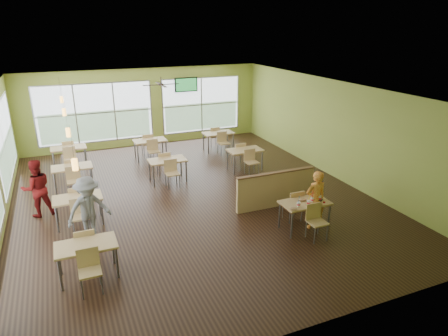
{
  "coord_description": "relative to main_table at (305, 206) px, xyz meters",
  "views": [
    {
      "loc": [
        -3.34,
        -10.52,
        4.94
      ],
      "look_at": [
        0.74,
        -0.79,
        1.08
      ],
      "focal_mm": 32.0,
      "sensor_mm": 36.0,
      "label": 1
    }
  ],
  "objects": [
    {
      "name": "main_table",
      "position": [
        0.0,
        0.0,
        0.0
      ],
      "size": [
        1.22,
        1.52,
        0.87
      ],
      "color": "tan",
      "rests_on": "floor"
    },
    {
      "name": "patron_grey",
      "position": [
        -5.0,
        1.51,
        0.18
      ],
      "size": [
        1.18,
        0.89,
        1.62
      ],
      "primitive_type": "imported",
      "rotation": [
        0.0,
        0.0,
        0.3
      ],
      "color": "slate",
      "rests_on": "floor"
    },
    {
      "name": "cup_yellow",
      "position": [
        -0.03,
        -0.19,
        0.19
      ],
      "size": [
        0.09,
        0.09,
        0.34
      ],
      "color": "white",
      "rests_on": "main_table"
    },
    {
      "name": "wrapper_left",
      "position": [
        -0.49,
        -0.26,
        0.14
      ],
      "size": [
        0.2,
        0.19,
        0.04
      ],
      "primitive_type": "ellipsoid",
      "rotation": [
        0.0,
        0.0,
        0.2
      ],
      "color": "#A1794E",
      "rests_on": "main_table"
    },
    {
      "name": "window_bays",
      "position": [
        -4.65,
        6.08,
        0.85
      ],
      "size": [
        9.24,
        10.24,
        2.38
      ],
      "color": "white",
      "rests_on": "room"
    },
    {
      "name": "food_basket",
      "position": [
        0.36,
        -0.04,
        0.15
      ],
      "size": [
        0.22,
        0.22,
        0.05
      ],
      "color": "black",
      "rests_on": "main_table"
    },
    {
      "name": "ceiling_fan",
      "position": [
        -2.0,
        6.0,
        2.32
      ],
      "size": [
        1.25,
        1.25,
        0.29
      ],
      "color": "#2D2119",
      "rests_on": "ceiling"
    },
    {
      "name": "cup_blue",
      "position": [
        -0.3,
        -0.17,
        0.18
      ],
      "size": [
        0.09,
        0.09,
        0.31
      ],
      "color": "white",
      "rests_on": "main_table"
    },
    {
      "name": "tv_backwall",
      "position": [
        -0.2,
        8.9,
        1.82
      ],
      "size": [
        1.0,
        0.07,
        0.6
      ],
      "color": "black",
      "rests_on": "wall_back"
    },
    {
      "name": "dining_tables",
      "position": [
        -3.05,
        4.71,
        -0.0
      ],
      "size": [
        6.92,
        8.72,
        0.87
      ],
      "color": "tan",
      "rests_on": "floor"
    },
    {
      "name": "cup_red_far",
      "position": [
        0.36,
        -0.08,
        0.19
      ],
      "size": [
        0.1,
        0.1,
        0.37
      ],
      "color": "white",
      "rests_on": "main_table"
    },
    {
      "name": "cup_red_near",
      "position": [
        0.17,
        -0.05,
        0.18
      ],
      "size": [
        0.08,
        0.08,
        0.31
      ],
      "color": "white",
      "rests_on": "main_table"
    },
    {
      "name": "ketchup_cup",
      "position": [
        0.41,
        -0.22,
        0.13
      ],
      "size": [
        0.05,
        0.05,
        0.02
      ],
      "primitive_type": "cylinder",
      "color": "#9E0007",
      "rests_on": "main_table"
    },
    {
      "name": "pendant_lights",
      "position": [
        -5.2,
        3.68,
        1.82
      ],
      "size": [
        0.11,
        7.31,
        0.86
      ],
      "color": "#2D2119",
      "rests_on": "ceiling"
    },
    {
      "name": "man_plaid",
      "position": [
        0.28,
        -0.03,
        0.14
      ],
      "size": [
        0.57,
        0.38,
        1.54
      ],
      "primitive_type": "imported",
      "rotation": [
        0.0,
        0.0,
        3.12
      ],
      "color": "#E65A19",
      "rests_on": "floor"
    },
    {
      "name": "half_wall_divider",
      "position": [
        0.0,
        1.45,
        -0.11
      ],
      "size": [
        2.4,
        0.14,
        1.04
      ],
      "color": "tan",
      "rests_on": "floor"
    },
    {
      "name": "wrapper_mid",
      "position": [
        -0.03,
        0.1,
        0.14
      ],
      "size": [
        0.22,
        0.21,
        0.05
      ],
      "primitive_type": "ellipsoid",
      "rotation": [
        0.0,
        0.0,
        -0.15
      ],
      "color": "#A1794E",
      "rests_on": "main_table"
    },
    {
      "name": "patron_maroon",
      "position": [
        -6.16,
        3.43,
        0.16
      ],
      "size": [
        0.88,
        0.74,
        1.58
      ],
      "primitive_type": "imported",
      "rotation": [
        0.0,
        0.0,
        3.35
      ],
      "color": "#5D0D0D",
      "rests_on": "floor"
    },
    {
      "name": "wrapper_right",
      "position": [
        0.21,
        -0.3,
        0.14
      ],
      "size": [
        0.17,
        0.16,
        0.04
      ],
      "primitive_type": "ellipsoid",
      "rotation": [
        0.0,
        0.0,
        -0.17
      ],
      "color": "#A1794E",
      "rests_on": "main_table"
    },
    {
      "name": "room",
      "position": [
        -2.0,
        3.0,
        0.97
      ],
      "size": [
        12.0,
        12.04,
        3.2
      ],
      "color": "black",
      "rests_on": "ground"
    }
  ]
}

